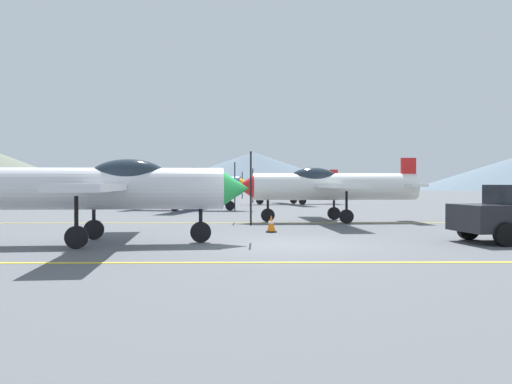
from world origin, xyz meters
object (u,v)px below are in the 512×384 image
airplane_far (188,185)px  airplane_back (292,185)px  airplane_mid (328,186)px  traffic_cone_side (271,224)px  traffic_cone_front (502,220)px  airplane_near (105,187)px

airplane_far → airplane_back: (7.11, 9.62, 0.00)m
airplane_mid → traffic_cone_side: (-2.65, -5.01, -1.27)m
airplane_mid → traffic_cone_front: bearing=-29.4°
airplane_back → traffic_cone_side: size_ratio=15.62×
airplane_back → traffic_cone_front: 24.04m
airplane_near → airplane_mid: size_ratio=1.00×
airplane_near → airplane_far: same height
airplane_near → traffic_cone_side: airplane_near is taller
airplane_back → traffic_cone_side: airplane_back is taller
airplane_near → traffic_cone_side: size_ratio=15.70×
airplane_mid → airplane_far: 12.51m
airplane_back → traffic_cone_side: bearing=-95.9°
airplane_near → traffic_cone_front: (13.33, 5.10, -1.27)m
airplane_far → airplane_back: 11.96m
airplane_near → airplane_far: (0.17, 18.72, 0.00)m
airplane_far → airplane_near: bearing=-90.5°
airplane_mid → airplane_far: size_ratio=1.00×
airplane_back → traffic_cone_side: 25.04m
traffic_cone_front → traffic_cone_side: same height
airplane_mid → airplane_far: same height
traffic_cone_front → traffic_cone_side: 8.78m
airplane_near → traffic_cone_front: bearing=21.0°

